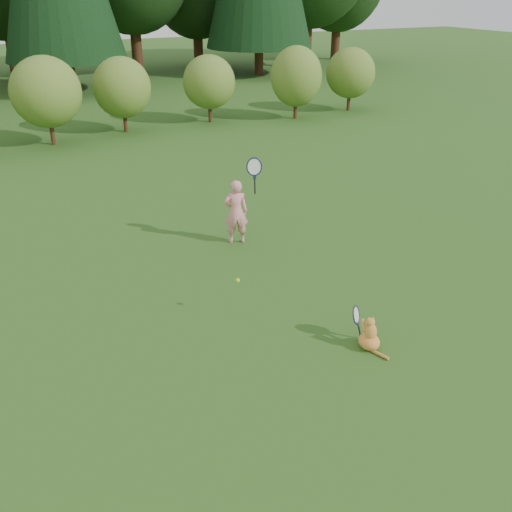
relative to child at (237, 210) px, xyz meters
name	(u,v)px	position (x,y,z in m)	size (l,w,h in m)	color
ground	(267,317)	(-0.78, -2.88, -0.70)	(100.00, 100.00, 0.00)	#2A5116
shrub_row	(91,96)	(-0.78, 10.12, 0.70)	(28.00, 3.00, 2.80)	#567223
child	(237,210)	(0.00, 0.00, 0.00)	(0.78, 0.50, 1.99)	pink
cat	(369,332)	(0.18, -4.27, -0.43)	(0.41, 0.74, 0.70)	orange
tennis_ball	(238,280)	(-1.16, -2.61, -0.07)	(0.07, 0.07, 0.07)	yellow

